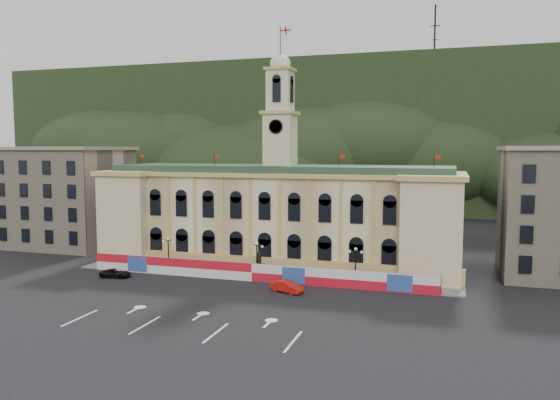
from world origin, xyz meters
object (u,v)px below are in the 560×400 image
(black_suv, at_px, (116,273))
(red_sedan, at_px, (287,287))
(statue, at_px, (259,268))
(lamp_center, at_px, (257,257))

(black_suv, bearing_deg, red_sedan, -100.18)
(statue, xyz_separation_m, lamp_center, (0.00, -1.00, 1.89))
(statue, distance_m, lamp_center, 2.14)
(red_sedan, xyz_separation_m, black_suv, (-25.58, 0.40, -0.14))
(statue, relative_size, lamp_center, 0.72)
(lamp_center, distance_m, red_sedan, 9.08)
(statue, xyz_separation_m, black_suv, (-19.29, -6.72, -0.58))
(statue, xyz_separation_m, red_sedan, (6.29, -7.11, -0.45))
(lamp_center, relative_size, red_sedan, 1.08)
(statue, distance_m, black_suv, 20.44)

